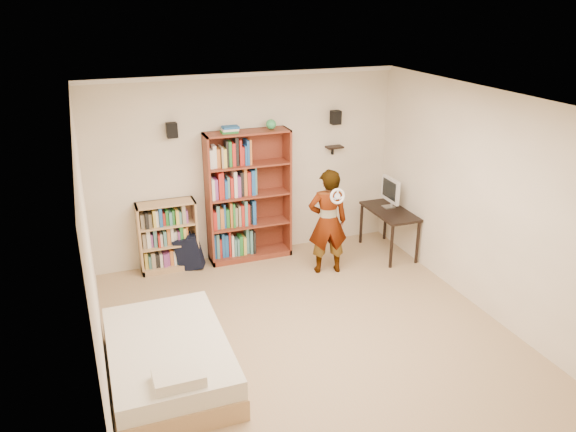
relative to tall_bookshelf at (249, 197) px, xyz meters
name	(u,v)px	position (x,y,z in m)	size (l,w,h in m)	color
ground	(312,338)	(0.03, -2.32, -0.96)	(4.50, 5.00, 0.01)	tan
room_shell	(314,194)	(0.03, -2.32, 0.80)	(4.52, 5.02, 2.71)	white
crown_molding	(316,106)	(0.03, -2.32, 1.71)	(4.50, 5.00, 0.06)	white
speaker_left	(172,130)	(-1.02, 0.08, 1.04)	(0.14, 0.12, 0.20)	black
speaker_right	(336,117)	(1.38, 0.08, 1.04)	(0.14, 0.12, 0.20)	black
wall_shelf	(334,147)	(1.38, 0.09, 0.59)	(0.25, 0.16, 0.03)	black
tall_bookshelf	(249,197)	(0.00, 0.00, 0.00)	(1.21, 0.35, 1.92)	brown
low_bookshelf	(168,236)	(-1.19, 0.02, -0.45)	(0.81, 0.30, 1.02)	tan
computer_desk	(388,232)	(2.01, -0.58, -0.62)	(0.50, 1.01, 0.69)	black
imac	(389,193)	(2.06, -0.46, -0.04)	(0.09, 0.46, 0.46)	silver
daybed	(168,355)	(-1.60, -2.45, -0.69)	(1.18, 1.82, 0.54)	white
person	(328,222)	(0.89, -0.82, -0.20)	(0.55, 0.36, 1.51)	black
wii_wheel	(337,196)	(0.89, -1.11, 0.26)	(0.21, 0.21, 0.04)	silver
navy_bag	(189,252)	(-0.93, -0.06, -0.71)	(0.38, 0.24, 0.51)	black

